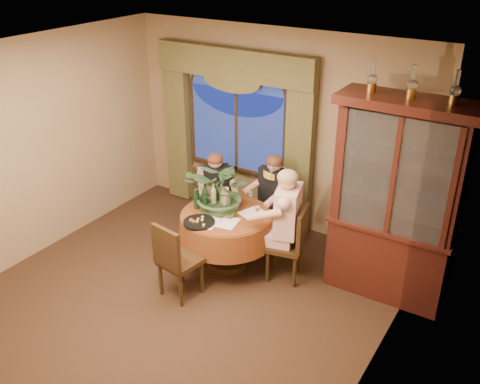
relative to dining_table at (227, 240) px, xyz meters
The scene contains 36 objects.
floor 1.17m from the dining_table, 94.07° to the right, with size 5.00×5.00×0.00m, color black.
wall_back 1.73m from the dining_table, 93.25° to the left, with size 4.50×4.50×0.00m, color #8E724E.
wall_right 2.64m from the dining_table, 27.06° to the right, with size 5.00×5.00×0.00m, color #8E724E.
ceiling 2.67m from the dining_table, 94.07° to the right, with size 5.00×5.00×0.00m, color white.
window 1.75m from the dining_table, 117.20° to the left, with size 1.62×0.10×1.32m, color navy, non-canonical shape.
arched_transom 2.26m from the dining_table, 117.20° to the left, with size 1.60×0.06×0.44m, color navy, non-canonical shape.
drapery_left 2.28m from the dining_table, 143.36° to the left, with size 0.38×0.14×2.32m, color #4E4C29.
drapery_right 1.55m from the dining_table, 74.56° to the left, with size 0.38×0.14×2.32m, color #4E4C29.
swag_valance 2.37m from the dining_table, 118.68° to the left, with size 2.45×0.16×0.42m, color #4E4C29, non-canonical shape.
dining_table is the anchor object (origin of this frame).
china_cabinet 2.13m from the dining_table, 15.77° to the left, with size 1.46×0.58×2.37m, color black.
oil_lamp_left 2.68m from the dining_table, 19.86° to the left, with size 0.11×0.11×0.34m, color #A5722D, non-canonical shape.
oil_lamp_center 2.93m from the dining_table, 15.77° to the left, with size 0.11×0.11×0.34m, color #A5722D, non-canonical shape.
oil_lamp_right 3.21m from the dining_table, 13.06° to the left, with size 0.11×0.11×0.34m, color #A5722D, non-canonical shape.
chair_right 0.77m from the dining_table, 12.04° to the left, with size 0.42×0.42×0.96m, color black.
chair_back_right 0.86m from the dining_table, 77.40° to the left, with size 0.42×0.42×0.96m, color black.
chair_back 0.85m from the dining_table, 138.53° to the left, with size 0.42×0.42×0.96m, color black.
chair_front_left 0.80m from the dining_table, 98.85° to the right, with size 0.42×0.42×0.96m, color black.
person_pink 0.85m from the dining_table, 14.87° to the left, with size 0.52×0.47×1.44m, color beige, non-canonical shape.
person_back 0.81m from the dining_table, 134.11° to the left, with size 0.45×0.41×1.25m, color black, non-canonical shape.
person_scarf 0.88m from the dining_table, 73.19° to the left, with size 0.47×0.43×1.31m, color black, non-canonical shape.
stoneware_vase 0.54m from the dining_table, 128.44° to the left, with size 0.14×0.14×0.26m, color tan, non-canonical shape.
centerpiece_plant 0.96m from the dining_table, 139.68° to the left, with size 0.86×0.95×0.74m, color #385C36.
olive_bowl 0.41m from the dining_table, 35.24° to the right, with size 0.15×0.15×0.05m, color #47532B.
cheese_platter 0.55m from the dining_table, 111.48° to the right, with size 0.38×0.38×0.02m, color black.
wine_bottle_0 0.62m from the dining_table, behind, with size 0.07×0.07×0.33m, color black.
wine_bottle_1 0.67m from the dining_table, 169.12° to the right, with size 0.07×0.07×0.33m, color black.
wine_bottle_2 0.64m from the dining_table, 164.06° to the left, with size 0.07×0.07×0.33m, color tan.
wine_bottle_3 0.61m from the dining_table, 148.71° to the left, with size 0.07×0.07×0.33m, color black.
wine_bottle_4 0.58m from the dining_table, 168.09° to the left, with size 0.07×0.07×0.33m, color tan.
tasting_paper_0 0.45m from the dining_table, 51.16° to the right, with size 0.21×0.30×0.00m, color white.
tasting_paper_1 0.49m from the dining_table, 37.00° to the left, with size 0.21×0.30×0.00m, color white.
tasting_paper_2 0.49m from the dining_table, 98.52° to the right, with size 0.21×0.30×0.00m, color white.
wine_glass_person_pink 0.61m from the dining_table, 14.87° to the left, with size 0.07×0.07×0.18m, color silver, non-canonical shape.
wine_glass_person_back 0.61m from the dining_table, 134.11° to the left, with size 0.07×0.07×0.18m, color silver, non-canonical shape.
wine_glass_person_scarf 0.61m from the dining_table, 73.19° to the left, with size 0.07×0.07×0.18m, color silver, non-canonical shape.
Camera 1 is at (3.29, -3.72, 3.90)m, focal length 40.00 mm.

